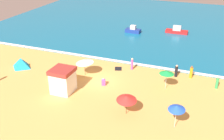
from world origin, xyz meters
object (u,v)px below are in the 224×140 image
object	(u,v)px
beach_umbrella_4	(85,61)
beach_tent	(21,63)
beachgoer_2	(217,83)
beach_umbrella_0	(127,98)
small_boat_1	(133,30)
beachgoer_4	(132,64)
beachgoer_3	(50,75)
beach_umbrella_2	(167,73)
beachgoer_1	(104,82)
beachgoer_6	(191,72)
small_boat_0	(177,31)
beachgoer_5	(176,71)
lifeguard_cabana	(63,80)
beach_umbrella_1	(177,108)

from	to	relation	value
beach_umbrella_4	beach_tent	distance (m)	9.04
beach_umbrella_4	beachgoer_2	size ratio (longest dim) A/B	1.95
beach_umbrella_0	small_boat_1	bearing A→B (deg)	105.69
beach_tent	beachgoer_2	distance (m)	24.69
beach_umbrella_4	beachgoer_2	world-z (taller)	beach_umbrella_4
beach_umbrella_0	beachgoer_4	world-z (taller)	beach_umbrella_0
beachgoer_3	beach_umbrella_0	bearing A→B (deg)	-18.97
beach_umbrella_2	beachgoer_1	bearing A→B (deg)	-166.03
beach_umbrella_4	beachgoer_4	bearing A→B (deg)	36.33
beach_tent	beachgoer_6	distance (m)	21.99
beach_umbrella_2	small_boat_0	size ratio (longest dim) A/B	0.58
beach_umbrella_0	beach_tent	xyz separation A→B (m)	(-16.39, 5.02, -1.09)
beach_umbrella_0	beachgoer_4	distance (m)	10.14
beachgoer_1	beachgoer_2	world-z (taller)	beachgoer_2
beachgoer_6	beachgoer_5	bearing A→B (deg)	-170.66
beach_umbrella_0	beachgoer_1	distance (m)	6.41
beach_umbrella_2	beachgoer_3	bearing A→B (deg)	-169.95
beach_tent	beachgoer_5	distance (m)	20.21
lifeguard_cabana	beach_tent	xyz separation A→B (m)	(-8.47, 3.46, -0.74)
beach_umbrella_4	beach_umbrella_1	bearing A→B (deg)	-28.04
beachgoer_4	beachgoer_3	bearing A→B (deg)	-145.43
beach_umbrella_4	beachgoer_1	xyz separation A→B (m)	(3.18, -1.56, -1.50)
beachgoer_3	small_boat_1	xyz separation A→B (m)	(4.21, 20.78, 0.22)
lifeguard_cabana	beach_umbrella_2	xyz separation A→B (m)	(10.54, 4.70, 0.64)
beach_umbrella_0	small_boat_0	bearing A→B (deg)	88.76
small_boat_1	beachgoer_4	bearing A→B (deg)	-73.36
beachgoer_3	small_boat_0	distance (m)	26.11
beach_umbrella_1	beachgoer_4	size ratio (longest dim) A/B	1.50
beach_umbrella_4	small_boat_0	bearing A→B (deg)	69.00
beach_umbrella_0	beach_umbrella_2	bearing A→B (deg)	67.32
beach_umbrella_2	beachgoer_5	xyz separation A→B (m)	(0.62, 3.56, -1.32)
beachgoer_4	beachgoer_6	world-z (taller)	beachgoer_4
beachgoer_3	small_boat_1	distance (m)	21.20
beachgoer_4	small_boat_0	distance (m)	17.65
beachgoer_4	beachgoer_6	xyz separation A→B (m)	(7.48, 0.33, -0.04)
beach_umbrella_2	beachgoer_6	world-z (taller)	beach_umbrella_2
beachgoer_3	beachgoer_4	xyz separation A→B (m)	(8.64, 5.96, 0.47)
beachgoer_3	beachgoer_6	world-z (taller)	beachgoer_6
beach_umbrella_2	small_boat_0	xyz separation A→B (m)	(-2.03, 20.90, -1.53)
beach_umbrella_1	beach_umbrella_4	world-z (taller)	beach_umbrella_1
lifeguard_cabana	beach_umbrella_4	size ratio (longest dim) A/B	0.92
beachgoer_5	beachgoer_6	world-z (taller)	beachgoer_6
beach_umbrella_1	beachgoer_5	xyz separation A→B (m)	(-1.53, 10.26, -1.38)
beachgoer_3	small_boat_1	bearing A→B (deg)	78.54
lifeguard_cabana	small_boat_0	distance (m)	26.99
beachgoer_5	small_boat_0	world-z (taller)	beachgoer_5
beach_umbrella_0	beachgoer_6	world-z (taller)	beach_umbrella_0
small_boat_1	beach_umbrella_1	bearing A→B (deg)	-65.00
beach_umbrella_0	beachgoer_2	size ratio (longest dim) A/B	1.74
beach_umbrella_4	beach_umbrella_0	bearing A→B (deg)	-39.09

